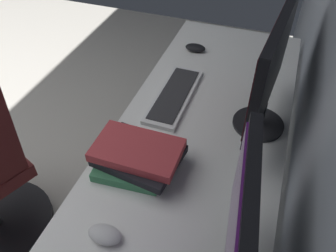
% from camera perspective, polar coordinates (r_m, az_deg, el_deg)
% --- Properties ---
extents(desk, '(2.23, 0.65, 0.73)m').
position_cam_1_polar(desk, '(1.23, 2.24, -10.29)').
color(desk, white).
rests_on(desk, ground).
extents(monitor_secondary, '(0.54, 0.20, 0.46)m').
position_cam_1_polar(monitor_secondary, '(1.24, 16.82, 9.14)').
color(monitor_secondary, black).
rests_on(monitor_secondary, desk).
extents(keyboard_main, '(0.42, 0.14, 0.02)m').
position_cam_1_polar(keyboard_main, '(1.48, 1.07, 5.16)').
color(keyboard_main, silver).
rests_on(keyboard_main, desk).
extents(mouse_main, '(0.06, 0.10, 0.03)m').
position_cam_1_polar(mouse_main, '(1.05, -10.54, -17.43)').
color(mouse_main, silver).
rests_on(mouse_main, desk).
extents(mouse_spare, '(0.06, 0.10, 0.03)m').
position_cam_1_polar(mouse_spare, '(1.80, 4.60, 12.93)').
color(mouse_spare, black).
rests_on(mouse_spare, desk).
extents(book_stack_near, '(0.25, 0.30, 0.09)m').
position_cam_1_polar(book_stack_near, '(1.17, -5.32, -5.04)').
color(book_stack_near, '#3D8456').
rests_on(book_stack_near, desk).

